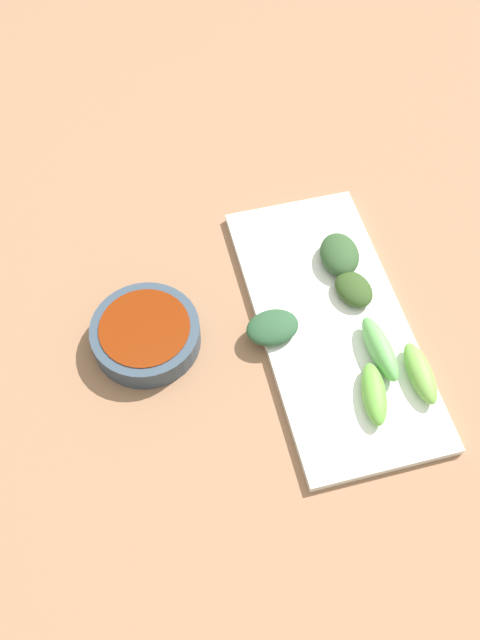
# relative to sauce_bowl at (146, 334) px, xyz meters

# --- Properties ---
(tabletop) EXTENTS (2.10, 2.10, 0.02)m
(tabletop) POSITION_rel_sauce_bowl_xyz_m (0.13, -0.04, -0.03)
(tabletop) COLOR #91674A
(tabletop) RESTS_ON ground
(sauce_bowl) EXTENTS (0.13, 0.13, 0.03)m
(sauce_bowl) POSITION_rel_sauce_bowl_xyz_m (0.00, 0.00, 0.00)
(sauce_bowl) COLOR #344454
(sauce_bowl) RESTS_ON tabletop
(serving_plate) EXTENTS (0.17, 0.38, 0.01)m
(serving_plate) POSITION_rel_sauce_bowl_xyz_m (0.22, -0.03, -0.01)
(serving_plate) COLOR white
(serving_plate) RESTS_ON tabletop
(broccoli_leafy_0) EXTENTS (0.06, 0.07, 0.03)m
(broccoli_leafy_0) POSITION_rel_sauce_bowl_xyz_m (0.26, 0.05, 0.01)
(broccoli_leafy_0) COLOR #2D4D29
(broccoli_leafy_0) RESTS_ON serving_plate
(broccoli_leafy_1) EXTENTS (0.07, 0.05, 0.02)m
(broccoli_leafy_1) POSITION_rel_sauce_bowl_xyz_m (0.15, -0.03, 0.00)
(broccoli_leafy_1) COLOR #294F30
(broccoli_leafy_1) RESTS_ON serving_plate
(broccoli_leafy_2) EXTENTS (0.05, 0.06, 0.02)m
(broccoli_leafy_2) POSITION_rel_sauce_bowl_xyz_m (0.26, -0.00, 0.00)
(broccoli_leafy_2) COLOR #2E481D
(broccoli_leafy_2) RESTS_ON serving_plate
(broccoli_stalk_3) EXTENTS (0.04, 0.08, 0.02)m
(broccoli_stalk_3) POSITION_rel_sauce_bowl_xyz_m (0.23, -0.14, 0.01)
(broccoli_stalk_3) COLOR #64AC3D
(broccoli_stalk_3) RESTS_ON serving_plate
(broccoli_stalk_4) EXTENTS (0.03, 0.08, 0.02)m
(broccoli_stalk_4) POSITION_rel_sauce_bowl_xyz_m (0.29, -0.13, 0.01)
(broccoli_stalk_4) COLOR #71AB46
(broccoli_stalk_4) RESTS_ON serving_plate
(broccoli_stalk_5) EXTENTS (0.03, 0.09, 0.03)m
(broccoli_stalk_5) POSITION_rel_sauce_bowl_xyz_m (0.26, -0.09, 0.01)
(broccoli_stalk_5) COLOR #65B95A
(broccoli_stalk_5) RESTS_ON serving_plate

